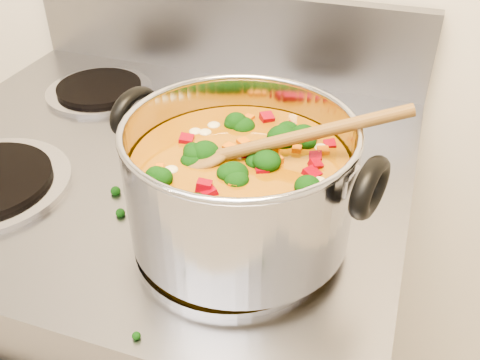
{
  "coord_description": "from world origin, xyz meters",
  "views": [
    {
      "loc": [
        0.38,
        0.55,
        1.37
      ],
      "look_at": [
        0.22,
        1.02,
        1.01
      ],
      "focal_mm": 40.0,
      "sensor_mm": 36.0,
      "label": 1
    }
  ],
  "objects": [
    {
      "name": "wooden_spoon",
      "position": [
        0.23,
        1.03,
        1.05
      ],
      "size": [
        0.26,
        0.12,
        0.09
      ],
      "rotation": [
        0.0,
        0.0,
        0.35
      ],
      "color": "brown",
      "rests_on": "stockpot"
    },
    {
      "name": "cooktop_crumbs",
      "position": [
        0.23,
        1.01,
        0.92
      ],
      "size": [
        0.26,
        0.34,
        0.01
      ],
      "color": "black",
      "rests_on": "electric_range"
    },
    {
      "name": "stockpot",
      "position": [
        0.22,
        1.02,
        1.01
      ],
      "size": [
        0.33,
        0.26,
        0.16
      ],
      "rotation": [
        0.0,
        0.0,
        -0.21
      ],
      "color": "#ABABB4",
      "rests_on": "electric_range"
    },
    {
      "name": "electric_range",
      "position": [
        0.03,
        1.16,
        0.47
      ],
      "size": [
        0.77,
        0.7,
        1.08
      ],
      "color": "gray",
      "rests_on": "ground"
    }
  ]
}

